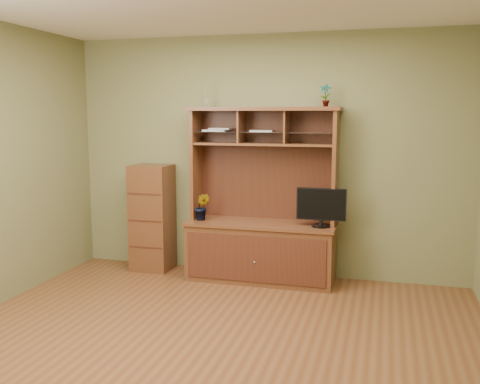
% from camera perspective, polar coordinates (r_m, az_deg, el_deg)
% --- Properties ---
extents(room, '(4.54, 4.04, 2.74)m').
position_cam_1_polar(room, '(4.14, -3.35, 1.70)').
color(room, '#5C321A').
rests_on(room, ground).
extents(media_hutch, '(1.66, 0.61, 1.90)m').
position_cam_1_polar(media_hutch, '(5.91, 2.30, -4.42)').
color(media_hutch, '#4E2916').
rests_on(media_hutch, room).
extents(monitor, '(0.51, 0.20, 0.41)m').
position_cam_1_polar(monitor, '(5.65, 8.66, -1.55)').
color(monitor, black).
rests_on(monitor, media_hutch).
extents(orchid_plant, '(0.18, 0.15, 0.30)m').
position_cam_1_polar(orchid_plant, '(5.96, -4.06, -1.59)').
color(orchid_plant, '#335B1F').
rests_on(orchid_plant, media_hutch).
extents(top_plant, '(0.13, 0.09, 0.24)m').
position_cam_1_polar(top_plant, '(5.73, 9.11, 10.15)').
color(top_plant, '#2E6C25').
rests_on(top_plant, media_hutch).
extents(reed_diffuser, '(0.05, 0.05, 0.27)m').
position_cam_1_polar(reed_diffuser, '(6.03, -3.66, 10.04)').
color(reed_diffuser, silver).
rests_on(reed_diffuser, media_hutch).
extents(magazines, '(0.80, 0.22, 0.04)m').
position_cam_1_polar(magazines, '(5.93, -0.88, 6.62)').
color(magazines, '#A5A5AA').
rests_on(magazines, media_hutch).
extents(side_cabinet, '(0.44, 0.40, 1.24)m').
position_cam_1_polar(side_cabinet, '(6.37, -9.34, -2.71)').
color(side_cabinet, '#4E2916').
rests_on(side_cabinet, room).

